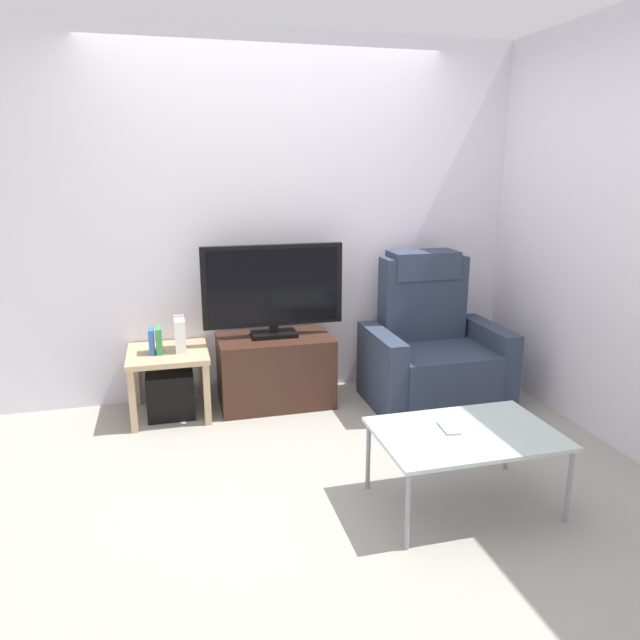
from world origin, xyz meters
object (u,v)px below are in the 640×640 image
at_px(book_leftmost, 151,341).
at_px(cell_phone, 449,428).
at_px(television, 273,289).
at_px(subwoofer_box, 170,393).
at_px(recliner_armchair, 432,351).
at_px(book_middle, 159,340).
at_px(side_table, 168,361).
at_px(tv_stand, 275,370).
at_px(game_console, 180,334).
at_px(coffee_table, 466,436).

height_order(book_leftmost, cell_phone, book_leftmost).
distance_m(television, subwoofer_box, 1.02).
xyz_separation_m(recliner_armchair, book_middle, (-1.93, 0.17, 0.18)).
distance_m(book_middle, cell_phone, 2.05).
bearing_deg(side_table, tv_stand, 0.87).
height_order(recliner_armchair, side_table, recliner_armchair).
bearing_deg(television, book_leftmost, -176.60).
relative_size(book_leftmost, cell_phone, 1.15).
height_order(subwoofer_box, book_leftmost, book_leftmost).
xyz_separation_m(recliner_armchair, side_table, (-1.88, 0.19, 0.02)).
relative_size(game_console, coffee_table, 0.25).
bearing_deg(side_table, coffee_table, -47.21).
height_order(television, coffee_table, television).
xyz_separation_m(recliner_armchair, book_leftmost, (-1.98, 0.17, 0.18)).
bearing_deg(coffee_table, game_console, 130.76).
height_order(tv_stand, book_middle, book_middle).
bearing_deg(subwoofer_box, side_table, 0.00).
distance_m(subwoofer_box, cell_phone, 2.04).
xyz_separation_m(subwoofer_box, book_middle, (-0.05, -0.02, 0.39)).
distance_m(book_leftmost, book_middle, 0.05).
bearing_deg(recliner_armchair, tv_stand, -178.61).
distance_m(recliner_armchair, book_middle, 1.95).
bearing_deg(side_table, book_leftmost, -168.69).
distance_m(book_middle, game_console, 0.15).
distance_m(television, book_middle, 0.86).
bearing_deg(television, tv_stand, -90.00).
bearing_deg(book_leftmost, coffee_table, -44.91).
distance_m(game_console, coffee_table, 2.07).
bearing_deg(television, cell_phone, -68.10).
bearing_deg(tv_stand, book_middle, -177.75).
relative_size(side_table, coffee_table, 0.60).
distance_m(recliner_armchair, game_console, 1.81).
bearing_deg(television, recliner_armchair, -10.99).
bearing_deg(subwoofer_box, television, 2.32).
xyz_separation_m(television, game_console, (-0.66, -0.02, -0.28)).
height_order(side_table, coffee_table, side_table).
bearing_deg(book_leftmost, recliner_armchair, -4.91).
distance_m(coffee_table, cell_phone, 0.09).
bearing_deg(tv_stand, subwoofer_box, -179.13).
bearing_deg(television, side_table, -177.68).
relative_size(side_table, cell_phone, 3.60).
relative_size(side_table, book_leftmost, 3.13).
height_order(recliner_armchair, coffee_table, recliner_armchair).
relative_size(subwoofer_box, book_middle, 1.79).
xyz_separation_m(tv_stand, book_leftmost, (-0.85, -0.03, 0.29)).
bearing_deg(cell_phone, tv_stand, 118.07).
xyz_separation_m(tv_stand, television, (0.00, 0.02, 0.60)).
bearing_deg(tv_stand, television, 90.00).
relative_size(subwoofer_box, book_leftmost, 1.84).
height_order(subwoofer_box, coffee_table, coffee_table).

